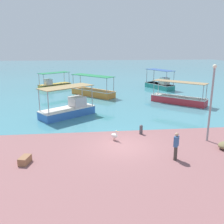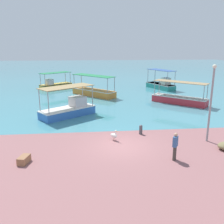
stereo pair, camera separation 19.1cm
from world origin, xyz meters
The scene contains 12 objects.
ground centered at (0.00, 0.00, 0.00)m, with size 120.00×120.00×0.00m, color #8F5B5C.
harbor_water centered at (0.00, 48.00, 0.00)m, with size 110.00×90.00×0.00m, color teal.
fishing_boat_far_left centered at (9.02, 21.41, 0.67)m, with size 3.69×5.27×2.88m.
fishing_boat_center centered at (8.27, 11.66, 0.57)m, with size 5.69×5.36×2.53m.
fishing_boat_near_right centered at (-3.98, 7.77, 0.68)m, with size 5.37×4.70×2.85m.
fishing_boat_near_left centered at (-1.39, 17.22, 0.58)m, with size 5.78×5.78×2.69m.
fishing_boat_far_right centered at (-7.18, 23.74, 0.57)m, with size 4.98×4.37×2.40m.
pelican centered at (-0.39, 1.09, 0.38)m, with size 0.60×0.69×0.80m.
lamp_post centered at (6.14, 0.33, 3.03)m, with size 0.28×0.28×5.36m.
mooring_bollard centered at (1.77, 2.16, 0.39)m, with size 0.26×0.26×0.74m.
fisherman_standing centered at (2.83, -2.35, 0.91)m, with size 0.41×0.45×1.69m.
cargo_crate centered at (-5.93, -1.91, 0.21)m, with size 0.86×0.47×0.42m, color #976645.
Camera 1 is at (-2.37, -15.44, 6.63)m, focal length 40.00 mm.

